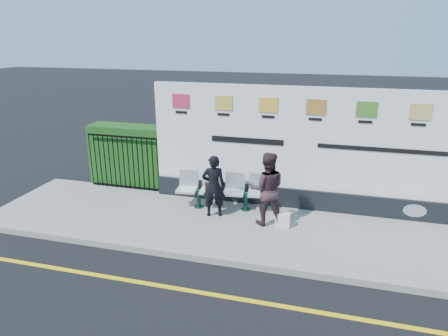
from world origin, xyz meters
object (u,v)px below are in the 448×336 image
at_px(billboard, 312,158).
at_px(woman_right, 267,189).
at_px(bench, 222,199).
at_px(woman_left, 214,186).

bearing_deg(billboard, woman_right, -128.62).
bearing_deg(bench, woman_right, -30.77).
relative_size(bench, woman_right, 1.33).
distance_m(billboard, bench, 2.42).
height_order(bench, woman_right, woman_right).
bearing_deg(woman_right, billboard, -140.98).
height_order(billboard, bench, billboard).
relative_size(billboard, woman_right, 4.70).
height_order(billboard, woman_left, billboard).
distance_m(billboard, woman_right, 1.52).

